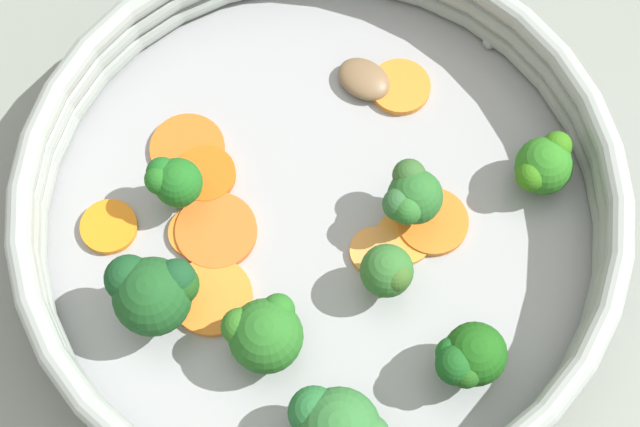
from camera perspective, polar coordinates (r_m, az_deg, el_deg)
The scene contains 22 objects.
ground_plane at distance 0.64m, azimuth 0.00°, elevation -0.99°, with size 4.00×4.00×0.00m, color gray.
skillet at distance 0.64m, azimuth 0.00°, elevation -0.75°, with size 0.33×0.33×0.01m, color #939699.
skillet_rim_wall at distance 0.61m, azimuth 0.00°, elevation 0.30°, with size 0.35×0.35×0.05m.
skillet_rivet_left at distance 0.69m, azimuth 9.03°, elevation 9.02°, with size 0.01×0.01×0.01m, color #919A98.
carrot_slice_0 at distance 0.63m, azimuth 4.51°, elevation -1.29°, with size 0.03×0.03×0.00m, color orange.
carrot_slice_1 at distance 0.61m, azimuth -5.78°, elevation -4.43°, with size 0.05×0.05×0.00m, color orange.
carrot_slice_2 at distance 0.63m, azimuth 6.03°, elevation -0.44°, with size 0.04×0.04×0.00m, color orange.
carrot_slice_3 at distance 0.64m, azimuth -6.14°, elevation 2.08°, with size 0.04×0.04×0.01m, color #E15C13.
carrot_slice_4 at distance 0.67m, azimuth 4.29°, elevation 6.74°, with size 0.04×0.04×0.01m, color orange.
carrot_slice_5 at distance 0.65m, azimuth -7.09°, elevation 3.48°, with size 0.05×0.05×0.00m, color orange.
carrot_slice_6 at distance 0.63m, azimuth -6.67°, elevation -1.01°, with size 0.03×0.03×0.00m, color orange.
carrot_slice_7 at distance 0.63m, azimuth -5.55°, elevation -0.94°, with size 0.05×0.05×0.01m, color orange.
carrot_slice_8 at distance 0.62m, azimuth 2.95°, elevation -2.04°, with size 0.03×0.03×0.00m, color #ED9341.
carrot_slice_9 at distance 0.64m, azimuth -11.19°, elevation -0.70°, with size 0.03×0.03×0.00m, color orange.
broccoli_floret_0 at distance 0.59m, azimuth 3.55°, elevation -3.31°, with size 0.03×0.03×0.04m.
broccoli_floret_1 at distance 0.59m, azimuth -8.87°, elevation -4.12°, with size 0.05×0.05×0.05m.
broccoli_floret_2 at distance 0.63m, azimuth 11.84°, elevation 2.54°, with size 0.04×0.03×0.04m.
broccoli_floret_3 at distance 0.58m, azimuth -3.00°, elevation -6.40°, with size 0.04×0.04×0.05m.
broccoli_floret_4 at distance 0.61m, azimuth 4.89°, elevation 0.90°, with size 0.04×0.04×0.04m.
broccoli_floret_6 at distance 0.62m, azimuth -7.84°, elevation 1.70°, with size 0.03×0.03×0.04m.
broccoli_floret_7 at distance 0.58m, azimuth 7.92°, elevation -7.64°, with size 0.04×0.04×0.04m.
mushroom_piece_0 at distance 0.66m, azimuth 2.36°, elevation 7.18°, with size 0.03×0.03×0.01m, color brown.
Camera 1 is at (0.16, 0.17, 0.60)m, focal length 60.00 mm.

